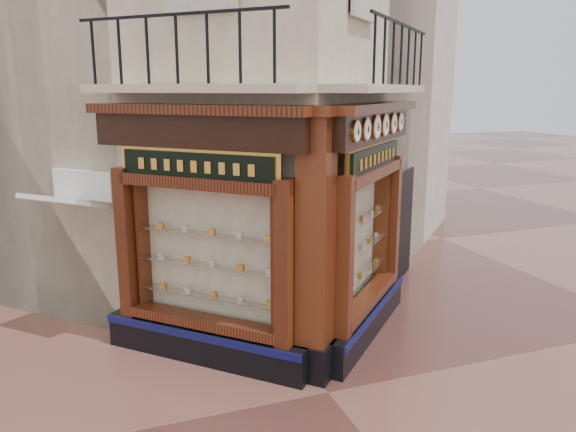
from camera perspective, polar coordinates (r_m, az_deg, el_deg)
name	(u,v)px	position (r m, az deg, el deg)	size (l,w,h in m)	color
ground	(328,393)	(8.33, 4.07, -17.46)	(80.00, 80.00, 0.00)	#492622
main_building	(216,4)	(13.18, -7.31, 20.55)	(8.00, 8.00, 12.00)	beige
neighbour_left	(95,35)	(15.24, -19.02, 17.02)	(8.00, 8.00, 11.00)	beige
neighbour_right	(284,41)	(16.19, -0.39, 17.39)	(8.00, 8.00, 11.00)	beige
shopfront_left	(202,239)	(8.56, -8.73, -2.37)	(2.86, 2.86, 3.98)	black
shopfront_right	(368,224)	(9.50, 8.11, -0.84)	(2.86, 2.86, 3.98)	black
corner_pilaster	(316,251)	(7.98, 2.81, -3.57)	(0.85, 0.85, 3.98)	black
balcony	(291,87)	(8.58, 0.34, 12.94)	(5.94, 2.97, 1.03)	beige
clock_a	(356,131)	(7.91, 6.93, 8.54)	(0.25, 0.25, 0.31)	gold
clock_b	(366,129)	(8.36, 7.95, 8.73)	(0.27, 0.27, 0.34)	gold
clock_c	(376,127)	(8.86, 8.95, 8.92)	(0.30, 0.30, 0.38)	gold
clock_d	(385,125)	(9.34, 9.80, 9.08)	(0.29, 0.29, 0.36)	gold
clock_e	(393,123)	(9.86, 10.63, 9.23)	(0.29, 0.29, 0.36)	gold
clock_f	(400,122)	(10.33, 11.30, 9.35)	(0.26, 0.26, 0.32)	gold
awning	(76,338)	(10.55, -20.76, -11.51)	(1.28, 0.77, 0.08)	silver
signboard_left	(196,166)	(8.28, -9.29, 5.03)	(1.98, 1.98, 0.53)	gold
signboard_right	(375,158)	(9.28, 8.79, 5.87)	(1.96, 1.96, 0.52)	gold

